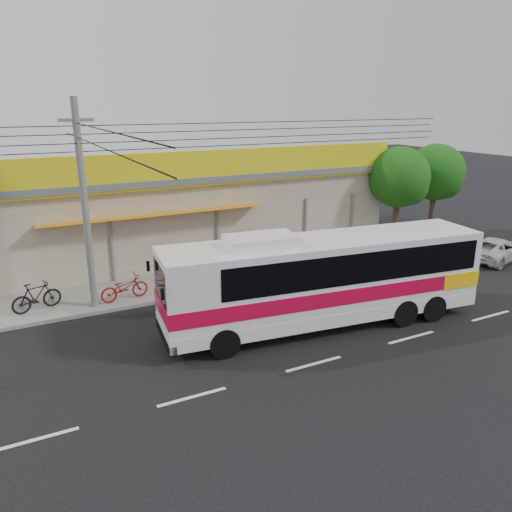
{
  "coord_description": "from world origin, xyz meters",
  "views": [
    {
      "loc": [
        -7.87,
        -13.97,
        7.81
      ],
      "look_at": [
        0.27,
        2.0,
        2.24
      ],
      "focal_mm": 35.0,
      "sensor_mm": 36.0,
      "label": 1
    }
  ],
  "objects_px": {
    "motorbike_red": "(124,288)",
    "tree_near": "(401,179)",
    "coach_bus": "(329,274)",
    "motorbike_dark": "(36,296)",
    "white_car": "(497,249)",
    "tree_far": "(438,174)",
    "utility_pole": "(78,138)"
  },
  "relations": [
    {
      "from": "coach_bus",
      "to": "utility_pole",
      "type": "bearing_deg",
      "value": 151.15
    },
    {
      "from": "motorbike_dark",
      "to": "white_car",
      "type": "xyz_separation_m",
      "value": [
        21.54,
        -3.31,
        -0.14
      ]
    },
    {
      "from": "motorbike_dark",
      "to": "utility_pole",
      "type": "xyz_separation_m",
      "value": [
        2.02,
        -0.55,
        5.87
      ]
    },
    {
      "from": "motorbike_red",
      "to": "tree_far",
      "type": "height_order",
      "value": "tree_far"
    },
    {
      "from": "motorbike_red",
      "to": "motorbike_dark",
      "type": "xyz_separation_m",
      "value": [
        -3.22,
        0.43,
        0.05
      ]
    },
    {
      "from": "motorbike_red",
      "to": "tree_near",
      "type": "xyz_separation_m",
      "value": [
        15.68,
        1.63,
        3.06
      ]
    },
    {
      "from": "coach_bus",
      "to": "tree_far",
      "type": "bearing_deg",
      "value": 37.15
    },
    {
      "from": "coach_bus",
      "to": "tree_far",
      "type": "distance_m",
      "value": 15.17
    },
    {
      "from": "motorbike_dark",
      "to": "white_car",
      "type": "height_order",
      "value": "motorbike_dark"
    },
    {
      "from": "white_car",
      "to": "tree_far",
      "type": "xyz_separation_m",
      "value": [
        0.8,
        5.18,
        3.13
      ]
    },
    {
      "from": "utility_pole",
      "to": "tree_far",
      "type": "bearing_deg",
      "value": 6.78
    },
    {
      "from": "coach_bus",
      "to": "tree_near",
      "type": "height_order",
      "value": "tree_near"
    },
    {
      "from": "coach_bus",
      "to": "tree_near",
      "type": "distance_m",
      "value": 11.97
    },
    {
      "from": "tree_near",
      "to": "tree_far",
      "type": "relative_size",
      "value": 1.0
    },
    {
      "from": "white_car",
      "to": "tree_far",
      "type": "height_order",
      "value": "tree_far"
    },
    {
      "from": "motorbike_dark",
      "to": "utility_pole",
      "type": "height_order",
      "value": "utility_pole"
    },
    {
      "from": "motorbike_red",
      "to": "utility_pole",
      "type": "xyz_separation_m",
      "value": [
        -1.21,
        -0.12,
        5.92
      ]
    },
    {
      "from": "tree_far",
      "to": "motorbike_dark",
      "type": "bearing_deg",
      "value": -175.23
    },
    {
      "from": "motorbike_dark",
      "to": "motorbike_red",
      "type": "bearing_deg",
      "value": -113.32
    },
    {
      "from": "motorbike_red",
      "to": "tree_near",
      "type": "bearing_deg",
      "value": -91.33
    },
    {
      "from": "coach_bus",
      "to": "white_car",
      "type": "relative_size",
      "value": 2.86
    },
    {
      "from": "tree_near",
      "to": "tree_far",
      "type": "xyz_separation_m",
      "value": [
        3.42,
        0.66,
        -0.01
      ]
    },
    {
      "from": "motorbike_red",
      "to": "motorbike_dark",
      "type": "distance_m",
      "value": 3.25
    },
    {
      "from": "coach_bus",
      "to": "motorbike_dark",
      "type": "xyz_separation_m",
      "value": [
        -9.35,
        5.79,
        -1.21
      ]
    },
    {
      "from": "motorbike_red",
      "to": "tree_near",
      "type": "height_order",
      "value": "tree_near"
    },
    {
      "from": "white_car",
      "to": "tree_near",
      "type": "bearing_deg",
      "value": 17.11
    },
    {
      "from": "motorbike_dark",
      "to": "tree_far",
      "type": "bearing_deg",
      "value": -100.98
    },
    {
      "from": "coach_bus",
      "to": "tree_near",
      "type": "relative_size",
      "value": 2.16
    },
    {
      "from": "motorbike_dark",
      "to": "tree_far",
      "type": "relative_size",
      "value": 0.34
    },
    {
      "from": "coach_bus",
      "to": "white_car",
      "type": "bearing_deg",
      "value": 18.11
    },
    {
      "from": "motorbike_red",
      "to": "motorbike_dark",
      "type": "bearing_deg",
      "value": 75.16
    },
    {
      "from": "utility_pole",
      "to": "tree_near",
      "type": "relative_size",
      "value": 6.18
    }
  ]
}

